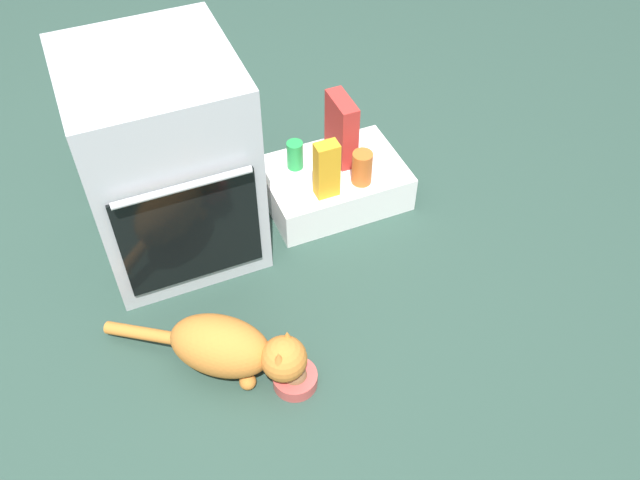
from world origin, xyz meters
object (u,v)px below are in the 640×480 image
Objects in this scene: cat at (232,348)px; juice_carton at (327,170)px; oven at (165,159)px; soda_can at (295,155)px; cereal_box at (341,129)px; food_bowl at (295,378)px; sauce_jar at (362,168)px; pantry_cabinet at (334,184)px.

juice_carton is at bearing 82.28° from cat.
oven is 0.72m from cat.
soda_can is 0.43× the size of cereal_box.
soda_can is (0.33, 0.84, 0.19)m from food_bowl.
cat is at bearing -137.00° from juice_carton.
soda_can is at bearing 94.19° from cat.
oven is 6.64× the size of soda_can.
cat is at bearing -134.92° from cereal_box.
sauce_jar is at bearing 50.55° from food_bowl.
sauce_jar is (0.21, -0.18, 0.01)m from soda_can.
food_bowl is 0.93m from soda_can.
soda_can is at bearing 176.06° from cereal_box.
sauce_jar is (0.54, 0.66, 0.20)m from food_bowl.
food_bowl is at bearing -0.00° from cat.
juice_carton is 1.71× the size of sauce_jar.
food_bowl is 0.25× the size of cat.
sauce_jar is (0.07, -0.11, 0.15)m from pantry_cabinet.
sauce_jar is at bearing -57.52° from pantry_cabinet.
pantry_cabinet is 0.24m from cereal_box.
oven is at bearing 168.86° from sauce_jar.
pantry_cabinet is 2.00× the size of cereal_box.
food_bowl is 1.02m from cereal_box.
cat is 1.00m from cereal_box.
soda_can is 0.21m from juice_carton.
pantry_cabinet reaches higher than food_bowl.
sauce_jar reaches higher than food_bowl.
soda_can is 0.28m from sauce_jar.
oven is at bearing 102.30° from food_bowl.
juice_carton is at bearing -74.23° from soda_can.
oven is at bearing -177.58° from cereal_box.
oven is 1.34× the size of cat.
oven reaches higher than juice_carton.
pantry_cabinet is 0.21m from soda_can.
sauce_jar is at bearing -41.44° from soda_can.
soda_can is at bearing 151.88° from pantry_cabinet.
cereal_box is (0.14, 0.18, 0.02)m from juice_carton.
cat is at bearing 140.72° from food_bowl.
cereal_box reaches higher than sauce_jar.
cat is 0.89m from sauce_jar.
cereal_box reaches higher than food_bowl.
food_bowl is 0.53× the size of cereal_box.
soda_can is 0.86× the size of sauce_jar.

